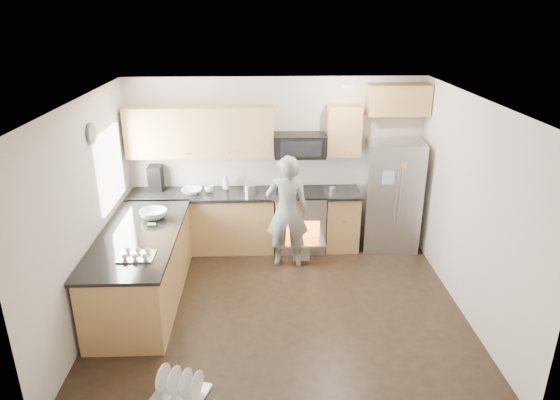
{
  "coord_description": "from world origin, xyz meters",
  "views": [
    {
      "loc": [
        -0.2,
        -5.39,
        3.55
      ],
      "look_at": [
        0.01,
        0.5,
        1.26
      ],
      "focal_mm": 32.0,
      "sensor_mm": 36.0,
      "label": 1
    }
  ],
  "objects_px": {
    "refrigerator": "(392,195)",
    "person": "(287,212)",
    "stove_range": "(299,207)",
    "dish_rack": "(180,388)"
  },
  "relations": [
    {
      "from": "person",
      "to": "dish_rack",
      "type": "relative_size",
      "value": 2.76
    },
    {
      "from": "stove_range",
      "to": "dish_rack",
      "type": "relative_size",
      "value": 2.97
    },
    {
      "from": "stove_range",
      "to": "dish_rack",
      "type": "height_order",
      "value": "stove_range"
    },
    {
      "from": "stove_range",
      "to": "person",
      "type": "height_order",
      "value": "stove_range"
    },
    {
      "from": "person",
      "to": "dish_rack",
      "type": "bearing_deg",
      "value": 68.14
    },
    {
      "from": "stove_range",
      "to": "dish_rack",
      "type": "bearing_deg",
      "value": -113.42
    },
    {
      "from": "refrigerator",
      "to": "person",
      "type": "relative_size",
      "value": 1.02
    },
    {
      "from": "refrigerator",
      "to": "dish_rack",
      "type": "bearing_deg",
      "value": -125.46
    },
    {
      "from": "stove_range",
      "to": "person",
      "type": "relative_size",
      "value": 1.08
    },
    {
      "from": "stove_range",
      "to": "person",
      "type": "distance_m",
      "value": 0.63
    }
  ]
}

